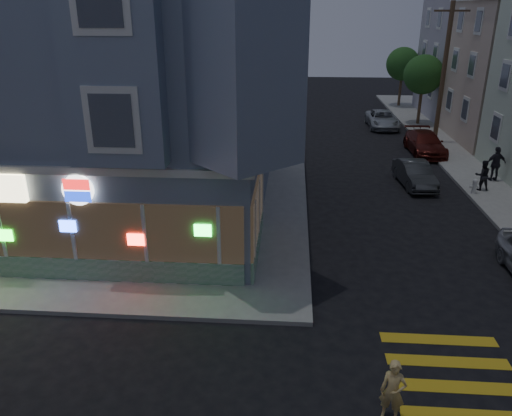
# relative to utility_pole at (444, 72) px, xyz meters

# --- Properties ---
(ground) EXTENTS (120.00, 120.00, 0.00)m
(ground) POSITION_rel_utility_pole_xyz_m (-12.00, -24.00, -4.80)
(ground) COLOR black
(ground) RESTS_ON ground
(sidewalk_nw) EXTENTS (33.00, 42.00, 0.15)m
(sidewalk_nw) POSITION_rel_utility_pole_xyz_m (-25.50, -1.00, -4.72)
(sidewalk_nw) COLOR gray
(sidewalk_nw) RESTS_ON ground
(corner_building) EXTENTS (14.60, 14.60, 11.40)m
(corner_building) POSITION_rel_utility_pole_xyz_m (-18.00, -13.02, 1.02)
(corner_building) COLOR slate
(corner_building) RESTS_ON sidewalk_nw
(row_house_d) EXTENTS (12.00, 8.60, 10.50)m
(row_house_d) POSITION_rel_utility_pole_xyz_m (7.50, 10.00, 0.60)
(row_house_d) COLOR gray
(row_house_d) RESTS_ON sidewalk_ne
(utility_pole) EXTENTS (2.20, 0.30, 9.00)m
(utility_pole) POSITION_rel_utility_pole_xyz_m (0.00, 0.00, 0.00)
(utility_pole) COLOR #4C3826
(utility_pole) RESTS_ON sidewalk_ne
(street_tree_near) EXTENTS (3.00, 3.00, 5.30)m
(street_tree_near) POSITION_rel_utility_pole_xyz_m (0.20, 6.00, -0.86)
(street_tree_near) COLOR #4C3826
(street_tree_near) RESTS_ON sidewalk_ne
(street_tree_far) EXTENTS (3.00, 3.00, 5.30)m
(street_tree_far) POSITION_rel_utility_pole_xyz_m (0.20, 14.00, -0.86)
(street_tree_far) COLOR #4C3826
(street_tree_far) RESTS_ON sidewalk_ne
(running_child) EXTENTS (0.65, 0.52, 1.55)m
(running_child) POSITION_rel_utility_pole_xyz_m (-7.37, -25.39, -4.02)
(running_child) COLOR #D9BA6F
(running_child) RESTS_ON ground
(pedestrian_a) EXTENTS (0.77, 0.62, 1.53)m
(pedestrian_a) POSITION_rel_utility_pole_xyz_m (-0.20, -9.79, -3.88)
(pedestrian_a) COLOR black
(pedestrian_a) RESTS_ON sidewalk_ne
(pedestrian_b) EXTENTS (1.13, 0.60, 1.83)m
(pedestrian_b) POSITION_rel_utility_pole_xyz_m (1.00, -8.22, -3.73)
(pedestrian_b) COLOR #25242C
(pedestrian_b) RESTS_ON sidewalk_ne
(parked_car_b) EXTENTS (1.71, 4.01, 1.28)m
(parked_car_b) POSITION_rel_utility_pole_xyz_m (-3.33, -9.00, -4.15)
(parked_car_b) COLOR #35383A
(parked_car_b) RESTS_ON ground
(parked_car_c) EXTENTS (2.09, 4.83, 1.39)m
(parked_car_c) POSITION_rel_utility_pole_xyz_m (-1.30, -2.60, -4.10)
(parked_car_c) COLOR #561913
(parked_car_c) RESTS_ON ground
(parked_car_d) EXTENTS (2.21, 4.74, 1.31)m
(parked_car_d) POSITION_rel_utility_pole_xyz_m (-2.80, 4.87, -4.14)
(parked_car_d) COLOR #A9AFB4
(parked_car_d) RESTS_ON ground
(traffic_signal) EXTENTS (0.67, 0.60, 5.32)m
(traffic_signal) POSITION_rel_utility_pole_xyz_m (-11.65, -19.13, -1.05)
(traffic_signal) COLOR black
(traffic_signal) RESTS_ON sidewalk_nw
(fire_hydrant) EXTENTS (0.43, 0.25, 0.74)m
(fire_hydrant) POSITION_rel_utility_pole_xyz_m (-0.70, -10.34, -4.26)
(fire_hydrant) COLOR silver
(fire_hydrant) RESTS_ON sidewalk_ne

